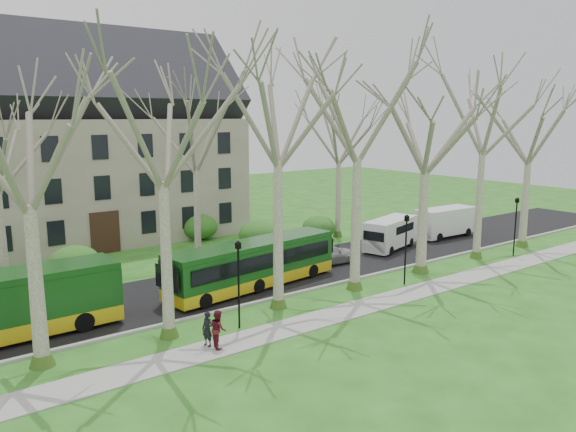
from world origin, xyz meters
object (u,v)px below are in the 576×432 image
(van_a, at_px, (390,234))
(van_b, at_px, (445,223))
(pedestrian_a, at_px, (207,329))
(bus_follow, at_px, (253,264))
(sedan, at_px, (327,254))
(pedestrian_b, at_px, (218,329))

(van_a, bearing_deg, van_b, -14.06)
(van_b, distance_m, pedestrian_a, 28.68)
(bus_follow, xyz_separation_m, van_a, (13.89, 1.78, -0.25))
(sedan, distance_m, pedestrian_a, 15.53)
(sedan, bearing_deg, pedestrian_b, 123.02)
(pedestrian_a, distance_m, pedestrian_b, 0.54)
(sedan, xyz_separation_m, pedestrian_a, (-13.60, -7.50, 0.09))
(pedestrian_a, bearing_deg, van_a, 94.02)
(pedestrian_a, xyz_separation_m, pedestrian_b, (0.32, -0.43, 0.07))
(bus_follow, distance_m, pedestrian_b, 9.05)
(pedestrian_a, bearing_deg, bus_follow, 116.06)
(bus_follow, xyz_separation_m, van_b, (20.96, 2.08, -0.20))
(sedan, height_order, van_b, van_b)
(van_b, distance_m, pedestrian_b, 28.50)
(bus_follow, bearing_deg, pedestrian_a, -144.06)
(van_b, height_order, pedestrian_a, van_b)
(van_b, bearing_deg, pedestrian_b, -159.79)
(van_a, xyz_separation_m, van_b, (7.07, 0.29, 0.05))
(sedan, distance_m, van_b, 13.91)
(van_b, height_order, pedestrian_b, van_b)
(van_b, bearing_deg, van_a, -175.07)
(van_a, relative_size, pedestrian_b, 3.16)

